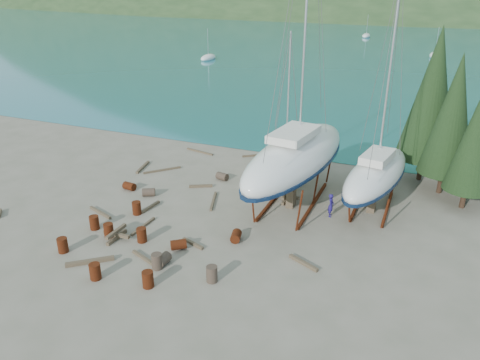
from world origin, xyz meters
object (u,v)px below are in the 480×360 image
at_px(small_sailboat_shore, 285,148).
at_px(large_sailboat_far, 376,174).
at_px(worker, 331,205).
at_px(large_sailboat_near, 296,157).

bearing_deg(small_sailboat_shore, large_sailboat_far, -51.74).
height_order(large_sailboat_far, worker, large_sailboat_far).
bearing_deg(worker, large_sailboat_near, 61.50).
distance_m(large_sailboat_far, worker, 3.71).
bearing_deg(small_sailboat_shore, worker, -73.20).
height_order(large_sailboat_near, small_sailboat_shore, large_sailboat_near).
bearing_deg(large_sailboat_near, large_sailboat_far, 21.37).
distance_m(large_sailboat_near, worker, 3.97).
xyz_separation_m(large_sailboat_near, large_sailboat_far, (5.16, 1.26, -0.88)).
distance_m(large_sailboat_near, small_sailboat_shore, 6.51).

